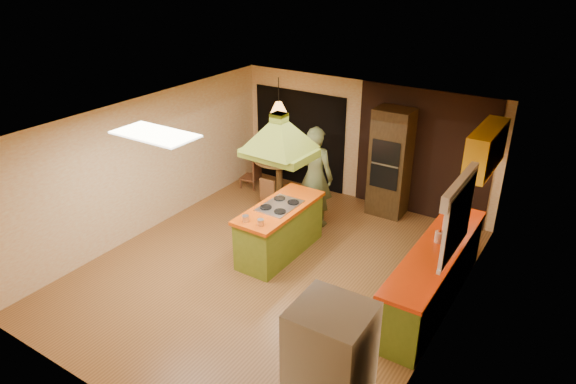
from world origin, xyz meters
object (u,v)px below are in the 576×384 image
Objects in this scene: kitchen_island at (280,229)px; wall_oven at (391,163)px; canister_large at (448,223)px; man at (315,177)px; refrigerator at (329,381)px; dining_table at (279,168)px.

wall_oven reaches higher than kitchen_island.
canister_large is (1.65, -1.74, -0.03)m from wall_oven.
canister_large is at bearing 163.65° from man.
refrigerator is 7.51× the size of canister_large.
refrigerator reaches higher than kitchen_island.
man is 2.71m from canister_large.
refrigerator is at bearing -48.67° from kitchen_island.
kitchen_island is at bearing -56.02° from dining_table.
kitchen_island is 1.02× the size of refrigerator.
man is at bearing -30.83° from dining_table.
canister_large is (3.98, -1.35, 0.47)m from dining_table.
kitchen_island is at bearing 87.81° from man.
canister_large is at bearing -46.84° from wall_oven.
man is at bearing 120.59° from refrigerator.
man reaches higher than kitchen_island.
canister_large reaches higher than kitchen_island.
kitchen_island reaches higher than dining_table.
wall_oven reaches higher than canister_large.
man is 1.80× the size of dining_table.
refrigerator is (2.53, -2.92, 0.43)m from kitchen_island.
refrigerator is 5.59m from wall_oven.
man is 1.10× the size of refrigerator.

